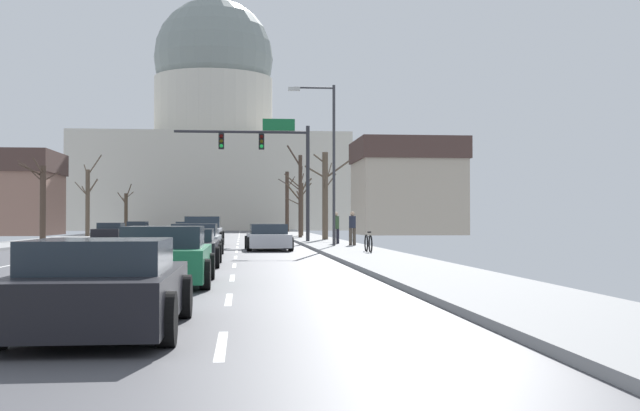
# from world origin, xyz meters

# --- Properties ---
(ground) EXTENTS (20.00, 180.00, 0.20)m
(ground) POSITION_xyz_m (0.00, -0.00, 0.02)
(ground) COLOR #4C4C51
(signal_gantry) EXTENTS (7.91, 0.41, 7.20)m
(signal_gantry) POSITION_xyz_m (5.44, 13.04, 5.25)
(signal_gantry) COLOR #28282D
(signal_gantry) RESTS_ON ground
(street_lamp_right) EXTENTS (2.30, 0.24, 7.85)m
(street_lamp_right) POSITION_xyz_m (7.90, 4.91, 4.79)
(street_lamp_right) COLOR #333338
(street_lamp_right) RESTS_ON ground
(capitol_building) EXTENTS (34.31, 19.13, 32.85)m
(capitol_building) POSITION_xyz_m (0.00, 71.47, 12.06)
(capitol_building) COLOR beige
(capitol_building) RESTS_ON ground
(pickup_truck_near_00) EXTENTS (2.31, 5.43, 1.58)m
(pickup_truck_near_00) POSITION_xyz_m (1.60, 9.60, 0.71)
(pickup_truck_near_00) COLOR #ADB2B7
(pickup_truck_near_00) RESTS_ON ground
(sedan_near_01) EXTENTS (2.18, 4.39, 1.22)m
(sedan_near_01) POSITION_xyz_m (4.95, 3.38, 0.57)
(sedan_near_01) COLOR silver
(sedan_near_01) RESTS_ON ground
(sedan_near_02) EXTENTS (2.12, 4.65, 1.27)m
(sedan_near_02) POSITION_xyz_m (1.93, -2.17, 0.59)
(sedan_near_02) COLOR #9EA3A8
(sedan_near_02) RESTS_ON ground
(sedan_near_03) EXTENTS (2.12, 4.58, 1.15)m
(sedan_near_03) POSITION_xyz_m (2.02, -8.48, 0.54)
(sedan_near_03) COLOR black
(sedan_near_03) RESTS_ON ground
(sedan_near_04) EXTENTS (2.09, 4.44, 1.30)m
(sedan_near_04) POSITION_xyz_m (2.05, -15.58, 0.60)
(sedan_near_04) COLOR #1E7247
(sedan_near_04) RESTS_ON ground
(sedan_near_05) EXTENTS (2.11, 4.26, 1.20)m
(sedan_near_05) POSITION_xyz_m (1.94, -22.87, 0.57)
(sedan_near_05) COLOR black
(sedan_near_05) RESTS_ON ground
(sedan_oncoming_00) EXTENTS (2.14, 4.38, 1.17)m
(sedan_oncoming_00) POSITION_xyz_m (-5.36, 22.77, 0.55)
(sedan_oncoming_00) COLOR black
(sedan_oncoming_00) RESTS_ON ground
(sedan_oncoming_01) EXTENTS (2.05, 4.46, 1.22)m
(sedan_oncoming_01) POSITION_xyz_m (-5.02, 34.21, 0.57)
(sedan_oncoming_01) COLOR #6B6056
(sedan_oncoming_01) RESTS_ON ground
(sedan_oncoming_02) EXTENTS (2.04, 4.63, 1.15)m
(sedan_oncoming_02) POSITION_xyz_m (-1.98, 45.64, 0.55)
(sedan_oncoming_02) COLOR silver
(sedan_oncoming_02) RESTS_ON ground
(flank_building_00) EXTENTS (9.71, 8.84, 7.37)m
(flank_building_00) POSITION_xyz_m (-17.40, 38.64, 3.74)
(flank_building_00) COLOR #8C6656
(flank_building_00) RESTS_ON ground
(flank_building_01) EXTENTS (9.58, 9.57, 8.70)m
(flank_building_01) POSITION_xyz_m (18.92, 38.44, 4.41)
(flank_building_01) COLOR #B2A38E
(flank_building_01) RESTS_ON ground
(bare_tree_00) EXTENTS (1.74, 1.24, 6.06)m
(bare_tree_00) POSITION_xyz_m (8.28, 46.36, 3.26)
(bare_tree_00) COLOR #423328
(bare_tree_00) RESTS_ON ground
(bare_tree_01) EXTENTS (2.36, 2.64, 5.00)m
(bare_tree_01) POSITION_xyz_m (-8.60, 17.10, 2.63)
(bare_tree_01) COLOR #423328
(bare_tree_01) RESTS_ON ground
(bare_tree_02) EXTENTS (2.24, 2.02, 4.81)m
(bare_tree_02) POSITION_xyz_m (8.26, 27.45, 2.46)
(bare_tree_02) COLOR #4C3D2D
(bare_tree_02) RESTS_ON ground
(bare_tree_03) EXTENTS (1.60, 1.83, 5.08)m
(bare_tree_03) POSITION_xyz_m (-8.84, 54.35, 2.33)
(bare_tree_03) COLOR #4C3D2D
(bare_tree_03) RESTS_ON ground
(bare_tree_04) EXTENTS (2.85, 2.05, 5.54)m
(bare_tree_04) POSITION_xyz_m (9.00, 16.48, 3.05)
(bare_tree_04) COLOR brown
(bare_tree_04) RESTS_ON ground
(bare_tree_05) EXTENTS (2.07, 1.28, 6.16)m
(bare_tree_05) POSITION_xyz_m (-7.81, 27.49, 2.85)
(bare_tree_05) COLOR brown
(bare_tree_05) RESTS_ON ground
(bare_tree_06) EXTENTS (1.31, 1.75, 6.46)m
(bare_tree_06) POSITION_xyz_m (7.79, 21.93, 3.26)
(bare_tree_06) COLOR #423328
(bare_tree_06) RESTS_ON ground
(pedestrian_00) EXTENTS (0.35, 0.34, 1.68)m
(pedestrian_00) POSITION_xyz_m (8.66, 7.94, 1.07)
(pedestrian_00) COLOR black
(pedestrian_00) RESTS_ON ground
(pedestrian_01) EXTENTS (0.35, 0.34, 1.67)m
(pedestrian_01) POSITION_xyz_m (9.17, 5.33, 1.07)
(pedestrian_01) COLOR #4C4238
(pedestrian_01) RESTS_ON ground
(bicycle_parked) EXTENTS (0.12, 1.77, 0.85)m
(bicycle_parked) POSITION_xyz_m (8.74, -2.28, 0.49)
(bicycle_parked) COLOR black
(bicycle_parked) RESTS_ON ground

